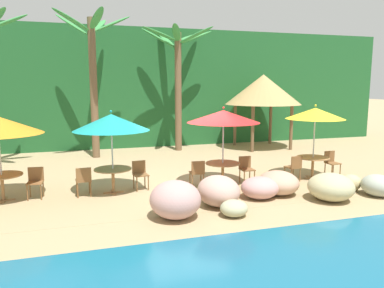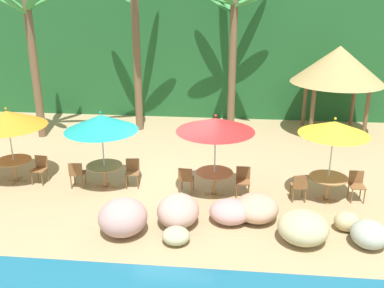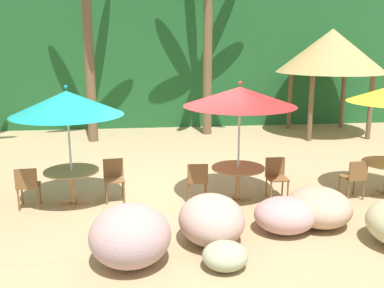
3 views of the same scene
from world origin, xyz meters
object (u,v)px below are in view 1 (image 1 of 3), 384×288
object	(u,v)px
umbrella_red	(223,116)
umbrella_yellow	(315,113)
chair_teal_seaward	(140,173)
palapa_hut	(263,90)
dining_table_orange	(2,179)
chair_yellow_seaward	(331,161)
chair_yellow_inland	(294,166)
dining_table_yellow	(313,161)
chair_red_inland	(197,172)
chair_orange_seaward	(36,180)
dining_table_red	(223,167)
chair_red_seaward	(246,168)
palm_tree_third	(178,65)
palm_tree_second	(92,64)
chair_teal_inland	(84,179)
umbrella_teal	(111,122)
dining_table_teal	(113,173)

from	to	relation	value
umbrella_red	umbrella_yellow	size ratio (longest dim) A/B	0.99
chair_teal_seaward	palapa_hut	bearing A→B (deg)	39.38
dining_table_orange	chair_yellow_seaward	bearing A→B (deg)	-1.07
chair_yellow_inland	palapa_hut	xyz separation A→B (m)	(2.19, 6.51, 2.41)
umbrella_red	chair_yellow_inland	bearing A→B (deg)	-4.74
umbrella_yellow	dining_table_yellow	size ratio (longest dim) A/B	2.30
chair_red_inland	palapa_hut	size ratio (longest dim) A/B	0.23
chair_teal_seaward	chair_yellow_seaward	distance (m)	6.73
chair_orange_seaward	chair_yellow_inland	xyz separation A→B (m)	(8.02, -0.53, 0.00)
dining_table_orange	dining_table_red	xyz separation A→B (m)	(6.41, -0.31, 0.00)
chair_red_seaward	palm_tree_third	xyz separation A→B (m)	(-0.50, 6.69, 3.59)
dining_table_orange	palm_tree_second	xyz separation A→B (m)	(2.80, 5.76, 3.44)
palm_tree_second	palm_tree_third	size ratio (longest dim) A/B	1.06
palm_tree_third	chair_yellow_inland	bearing A→B (deg)	-73.18
chair_red_seaward	chair_teal_inland	bearing A→B (deg)	-179.40
umbrella_teal	chair_red_seaward	world-z (taller)	umbrella_teal
dining_table_orange	chair_teal_inland	size ratio (longest dim) A/B	1.26
dining_table_orange	palapa_hut	xyz separation A→B (m)	(11.06, 6.00, 2.31)
dining_table_orange	chair_orange_seaward	distance (m)	0.86
chair_red_seaward	palm_tree_third	size ratio (longest dim) A/B	0.15
dining_table_yellow	palm_tree_third	xyz separation A→B (m)	(-2.94, 6.80, 3.49)
chair_teal_inland	chair_red_seaward	distance (m)	5.10
chair_teal_inland	palm_tree_second	xyz separation A→B (m)	(0.64, 6.03, 3.54)
chair_yellow_seaward	chair_yellow_inland	world-z (taller)	same
dining_table_yellow	chair_yellow_inland	size ratio (longest dim) A/B	1.26
dining_table_red	chair_yellow_seaward	world-z (taller)	chair_yellow_seaward
dining_table_teal	umbrella_yellow	world-z (taller)	umbrella_yellow
umbrella_yellow	umbrella_red	bearing A→B (deg)	179.64
chair_yellow_inland	chair_teal_inland	bearing A→B (deg)	178.01
chair_teal_inland	umbrella_yellow	bearing A→B (deg)	-0.38
umbrella_teal	chair_red_inland	size ratio (longest dim) A/B	2.83
chair_teal_inland	dining_table_red	world-z (taller)	chair_teal_inland
umbrella_red	palm_tree_second	size ratio (longest dim) A/B	0.41
chair_red_inland	umbrella_red	bearing A→B (deg)	1.67
chair_teal_inland	umbrella_red	bearing A→B (deg)	-0.39
dining_table_orange	chair_red_inland	xyz separation A→B (m)	(5.55, -0.33, -0.10)
chair_teal_seaward	chair_red_inland	bearing A→B (deg)	-12.99
chair_red_inland	chair_yellow_inland	xyz separation A→B (m)	(3.32, -0.18, 0.00)
chair_teal_inland	chair_yellow_inland	world-z (taller)	same
dining_table_teal	palm_tree_third	distance (m)	8.36
chair_orange_seaward	chair_teal_seaward	world-z (taller)	same
dining_table_orange	umbrella_yellow	distance (m)	9.85
palm_tree_third	dining_table_red	bearing A→B (deg)	-93.00
umbrella_teal	chair_red_seaward	size ratio (longest dim) A/B	2.83
chair_orange_seaward	chair_red_seaward	xyz separation A→B (m)	(6.40, -0.24, 0.00)
dining_table_teal	chair_teal_inland	world-z (taller)	chair_teal_inland
palm_tree_second	chair_yellow_seaward	bearing A→B (deg)	-37.52
dining_table_yellow	chair_yellow_inland	distance (m)	0.86
dining_table_red	dining_table_yellow	world-z (taller)	same
palm_tree_second	dining_table_yellow	bearing A→B (deg)	-41.37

